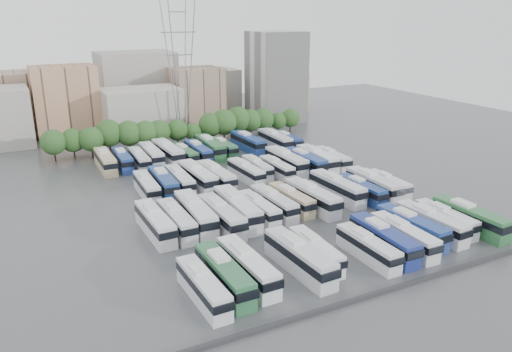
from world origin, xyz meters
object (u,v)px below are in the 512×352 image
bus_r0_s0 (203,287)px  bus_r2_s9 (277,168)px  bus_r1_s0 (155,223)px  bus_r2_s10 (286,161)px  bus_r3_s10 (248,142)px  bus_r3_s5 (184,154)px  bus_r2_s4 (197,177)px  bus_r2_s13 (332,159)px  bus_r3_s3 (151,155)px  bus_r1_s6 (274,203)px  bus_r1_s3 (221,216)px  bus_r0_s4 (299,257)px  bus_r1_s11 (361,190)px  bus_r0_s13 (470,218)px  bus_r2_s11 (305,161)px  bus_r0_s2 (247,266)px  bus_r1_s10 (337,188)px  bus_r0_s7 (368,247)px  bus_r1_s13 (388,184)px  bus_r3_s12 (275,140)px  bus_r1_s1 (176,220)px  bus_r1_s8 (312,197)px  bus_r3_s7 (210,147)px  bus_r0_s5 (316,251)px  bus_r1_s7 (291,199)px  bus_r2_s12 (317,159)px  bus_r0_s1 (224,274)px  bus_r1_s4 (237,208)px  bus_r3_s13 (287,140)px  bus_r0_s9 (404,236)px  bus_r1_s5 (259,208)px  bus_r3_s6 (198,151)px  apartment_tower (276,77)px  electricity_pylon (180,65)px  bus_r0_s10 (411,227)px  bus_r1_s2 (195,213)px  bus_r0_s12 (445,219)px  bus_r2_s5 (216,176)px  bus_r2_s8 (257,167)px  bus_r1_s12 (373,184)px  bus_r2_s7 (246,171)px  bus_r3_s1 (122,159)px  bus_r2_s2 (163,182)px  bus_r3_s2 (139,159)px  bus_r2_s3 (180,180)px  bus_r0_s8 (383,239)px

bus_r0_s0 → bus_r2_s9: size_ratio=1.06×
bus_r1_s0 → bus_r2_s10: (32.92, 18.34, 0.13)m
bus_r3_s10 → bus_r3_s5: bearing=-175.2°
bus_r2_s4 → bus_r2_s13: 29.87m
bus_r2_s10 → bus_r3_s3: bus_r2_s10 is taller
bus_r1_s6 → bus_r1_s3: bearing=-173.2°
bus_r0_s4 → bus_r1_s11: 28.80m
bus_r0_s13 → bus_r2_s11: size_ratio=0.98×
bus_r0_s2 → bus_r1_s10: bus_r1_s10 is taller
bus_r0_s2 → bus_r0_s7: (16.63, -2.26, -0.21)m
bus_r1_s0 → bus_r0_s2: bearing=-71.6°
bus_r1_s13 → bus_r3_s12: size_ratio=0.82×
bus_r0_s4 → bus_r2_s4: bus_r2_s4 is taller
bus_r0_s2 → bus_r1_s1: (-3.19, 17.55, -0.07)m
bus_r1_s8 → bus_r3_s7: bus_r3_s7 is taller
bus_r0_s5 → bus_r1_s7: bus_r1_s7 is taller
bus_r2_s12 → bus_r2_s11: bearing=-173.2°
bus_r0_s1 → bus_r1_s4: 20.37m
bus_r3_s13 → bus_r1_s7: bearing=-119.7°
bus_r0_s9 → bus_r1_s5: size_ratio=1.08×
bus_r0_s0 → bus_r3_s6: bearing=68.7°
bus_r1_s7 → bus_r2_s10: size_ratio=0.84×
apartment_tower → bus_r2_s4: apartment_tower is taller
electricity_pylon → bus_r0_s10: (9.35, -73.18, -16.77)m
bus_r1_s2 → bus_r2_s12: bearing=28.9°
bus_r2_s4 → bus_r2_s10: bus_r2_s10 is taller
bus_r3_s5 → bus_r0_s12: bearing=-68.6°
bus_r2_s5 → bus_r3_s5: (0.04, 18.05, -0.24)m
bus_r0_s0 → bus_r2_s8: size_ratio=1.05×
bus_r0_s12 → bus_r3_s7: 56.07m
bus_r1_s6 → bus_r1_s12: (19.95, -0.59, 0.19)m
bus_r1_s2 → bus_r2_s7: bearing=47.1°
apartment_tower → bus_r2_s7: apartment_tower is taller
apartment_tower → bus_r3_s13: apartment_tower is taller
bus_r3_s1 → bus_r3_s5: (13.12, -1.70, -0.06)m
bus_r2_s2 → bus_r3_s13: bus_r2_s2 is taller
bus_r0_s13 → bus_r1_s11: size_ratio=1.13×
bus_r0_s7 → bus_r2_s13: size_ratio=0.95×
bus_r2_s12 → bus_r3_s2: 37.39m
bus_r2_s9 → bus_r3_s12: (9.93, 18.71, 0.36)m
bus_r1_s3 → bus_r2_s7: bearing=54.2°
bus_r1_s12 → bus_r0_s1: bearing=-153.4°
apartment_tower → bus_r1_s7: bearing=-117.0°
bus_r0_s1 → bus_r3_s7: size_ratio=0.91×
bus_r1_s1 → bus_r2_s10: (29.77, 18.70, 0.21)m
bus_r0_s9 → bus_r3_s3: 59.34m
bus_r2_s4 → electricity_pylon: bearing=73.1°
bus_r2_s3 → bus_r2_s8: bearing=5.7°
bus_r0_s8 → bus_r2_s9: 35.85m
bus_r0_s5 → bus_r1_s12: bearing=38.1°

